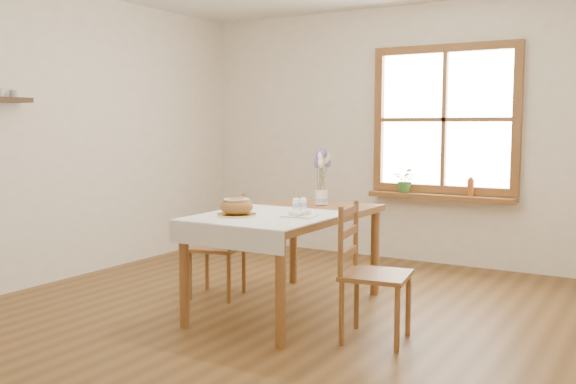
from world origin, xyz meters
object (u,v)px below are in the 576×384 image
chair_right (376,273)px  flower_vase (321,198)px  bread_plate (237,215)px  dining_table (288,223)px  chair_left (217,246)px

chair_right → flower_vase: bearing=36.8°
bread_plate → flower_vase: (0.19, 0.91, 0.04)m
dining_table → flower_vase: flower_vase is taller
bread_plate → dining_table: bearing=68.7°
dining_table → chair_right: size_ratio=1.80×
chair_left → chair_right: 1.57m
dining_table → chair_right: bearing=-19.4°
flower_vase → chair_left: bearing=-147.6°
flower_vase → bread_plate: bearing=-101.8°
flower_vase → dining_table: bearing=-92.9°
dining_table → bread_plate: size_ratio=5.90×
chair_left → bread_plate: chair_left is taller
dining_table → chair_right: (0.84, -0.30, -0.22)m
chair_left → bread_plate: size_ratio=3.08×
bread_plate → flower_vase: bearing=78.2°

